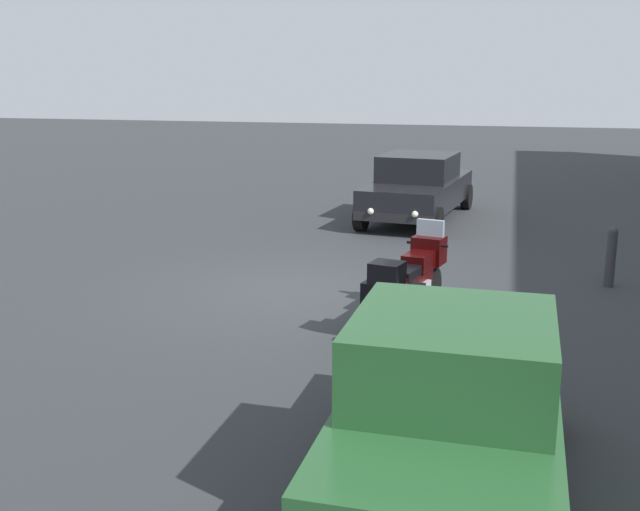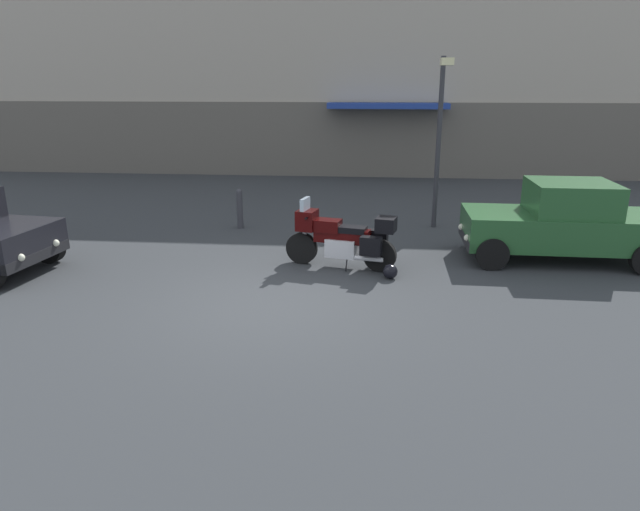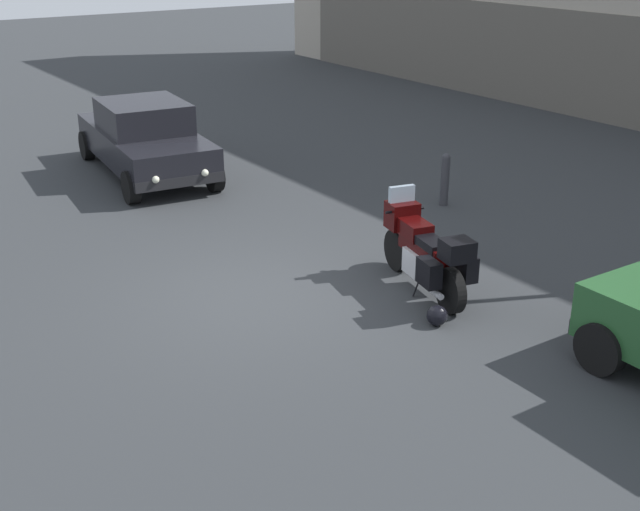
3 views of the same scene
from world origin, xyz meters
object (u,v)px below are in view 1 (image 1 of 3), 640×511
Objects in this scene: helmet at (355,333)px; car_sedan_far at (418,187)px; bollard_curbside at (611,255)px; car_hatchback_near at (451,411)px; motorcycle at (410,282)px.

helmet is 8.82m from car_sedan_far.
car_sedan_far is 4.70× the size of bollard_curbside.
bollard_curbside is (-7.19, 2.01, -0.28)m from car_hatchback_near.
helmet is 3.87m from car_hatchback_near.
bollard_curbside is at bearing 43.24° from car_sedan_far.
car_sedan_far reaches higher than helmet.
car_hatchback_near is at bearing -155.25° from motorcycle.
car_hatchback_near is 3.90× the size of bollard_curbside.
helmet is 0.06× the size of car_sedan_far.
helmet is at bearing 24.14° from car_hatchback_near.
car_sedan_far is at bearing 9.20° from car_hatchback_near.
motorcycle is 0.47× the size of car_sedan_far.
helmet is at bearing -43.62° from bollard_curbside.
car_hatchback_near reaches higher than car_sedan_far.
bollard_curbside is (-3.68, 3.51, 0.39)m from helmet.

